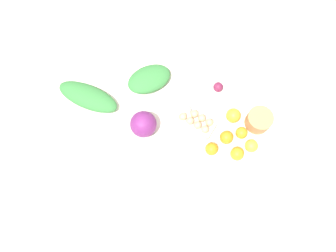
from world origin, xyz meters
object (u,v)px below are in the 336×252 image
Objects in this scene: paper_bag at (259,120)px; beet_root at (218,87)px; cabbage_purple at (143,124)px; orange_5 at (212,149)px; orange_0 at (226,137)px; orange_1 at (241,133)px; greens_bunch_kale at (88,97)px; greens_bunch_scallion at (149,79)px; orange_3 at (237,154)px; orange_2 at (233,116)px; egg_carton at (196,121)px; orange_4 at (251,146)px.

paper_bag is 0.30m from beet_root.
orange_5 is at bearing -173.05° from cabbage_purple.
beet_root is at bearing -58.30° from orange_0.
paper_bag is 0.12m from orange_1.
greens_bunch_kale is 0.37m from greens_bunch_scallion.
orange_3 is at bearing 163.48° from greens_bunch_scallion.
orange_2 is at bearing -83.62° from orange_0.
orange_3 reaches higher than orange_1.
beet_root is at bearing 88.69° from egg_carton.
cabbage_purple is 0.50m from orange_2.
orange_4 is (-0.33, -0.01, -0.01)m from egg_carton.
paper_bag is 2.41× the size of beet_root.
orange_3 is (0.03, 0.22, -0.01)m from paper_bag.
orange_0 reaches higher than orange_5.
cabbage_purple is at bearing 177.49° from greens_bunch_kale.
greens_bunch_scallion is (0.66, 0.04, -0.01)m from paper_bag.
orange_4 is 0.22m from orange_5.
cabbage_purple is 0.56× the size of greens_bunch_scallion.
orange_0 is 1.00× the size of orange_3.
orange_4 is (-0.02, 0.15, -0.01)m from paper_bag.
orange_5 is (0.13, 0.04, -0.00)m from orange_3.
orange_1 is at bearing -79.13° from orange_3.
paper_bag is 0.67m from greens_bunch_scallion.
egg_carton is at bearing 11.62° from orange_1.
greens_bunch_scallion is 3.46× the size of orange_0.
paper_bag reaches higher than greens_bunch_kale.
orange_0 reaches higher than orange_1.
orange_5 is at bearing -177.62° from greens_bunch_kale.
greens_bunch_kale reaches higher than orange_1.
egg_carton reaches higher than greens_bunch_kale.
cabbage_purple is 2.04× the size of orange_5.
beet_root is 0.77× the size of orange_3.
cabbage_purple is at bearing 111.27° from greens_bunch_scallion.
orange_2 is at bearing 138.65° from beet_root.
greens_bunch_scallion is at bearing -6.22° from orange_1.
orange_2 reaches higher than orange_4.
cabbage_purple is 1.05× the size of paper_bag.
orange_1 is 0.81× the size of orange_2.
orange_2 is (0.01, -0.13, 0.00)m from orange_0.
cabbage_purple is 0.29m from egg_carton.
egg_carton is 0.35m from paper_bag.
orange_3 is at bearing 118.24° from orange_2.
greens_bunch_scallion is (0.35, -0.12, -0.01)m from egg_carton.
orange_1 is (-0.50, -0.20, -0.04)m from cabbage_purple.
cabbage_purple reaches higher than greens_bunch_scallion.
greens_bunch_kale is at bearing 31.01° from beet_root.
orange_4 is (-0.58, -0.16, -0.04)m from cabbage_purple.
orange_2 is at bearing 13.87° from paper_bag.
orange_4 is at bearing -125.25° from orange_3.
orange_5 is (0.17, 0.26, -0.01)m from paper_bag.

